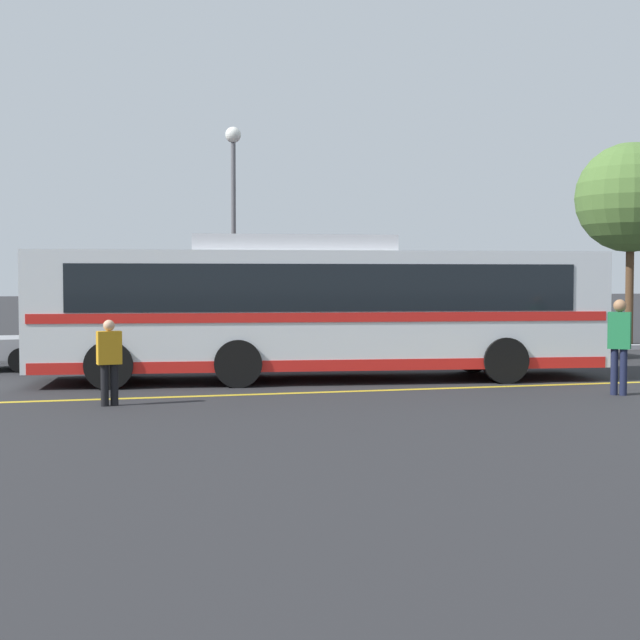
{
  "coord_description": "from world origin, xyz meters",
  "views": [
    {
      "loc": [
        -6.2,
        -19.65,
        2.24
      ],
      "look_at": [
        -1.34,
        -0.33,
        1.34
      ],
      "focal_mm": 50.0,
      "sensor_mm": 36.0,
      "label": 1
    }
  ],
  "objects_px": {
    "parked_car_1": "(80,341)",
    "parked_car_2": "(315,335)",
    "transit_bus": "(319,307)",
    "pedestrian_0": "(619,340)",
    "street_lamp": "(233,198)",
    "pedestrian_1": "(109,358)",
    "tree_0": "(631,198)",
    "parked_car_3": "(551,332)"
  },
  "relations": [
    {
      "from": "transit_bus",
      "to": "tree_0",
      "type": "relative_size",
      "value": 1.85
    },
    {
      "from": "pedestrian_1",
      "to": "tree_0",
      "type": "relative_size",
      "value": 0.22
    },
    {
      "from": "transit_bus",
      "to": "parked_car_1",
      "type": "bearing_deg",
      "value": -121.5
    },
    {
      "from": "street_lamp",
      "to": "tree_0",
      "type": "xyz_separation_m",
      "value": [
        14.23,
        1.63,
        0.47
      ]
    },
    {
      "from": "parked_car_2",
      "to": "pedestrian_1",
      "type": "bearing_deg",
      "value": 146.36
    },
    {
      "from": "transit_bus",
      "to": "pedestrian_1",
      "type": "xyz_separation_m",
      "value": [
        -4.63,
        -3.12,
        -0.78
      ]
    },
    {
      "from": "parked_car_1",
      "to": "parked_car_3",
      "type": "relative_size",
      "value": 1.14
    },
    {
      "from": "street_lamp",
      "to": "tree_0",
      "type": "relative_size",
      "value": 0.95
    },
    {
      "from": "tree_0",
      "to": "street_lamp",
      "type": "bearing_deg",
      "value": -173.46
    },
    {
      "from": "parked_car_2",
      "to": "pedestrian_0",
      "type": "distance_m",
      "value": 9.2
    },
    {
      "from": "parked_car_3",
      "to": "pedestrian_0",
      "type": "bearing_deg",
      "value": 157.42
    },
    {
      "from": "parked_car_3",
      "to": "transit_bus",
      "type": "bearing_deg",
      "value": 112.86
    },
    {
      "from": "pedestrian_0",
      "to": "street_lamp",
      "type": "distance_m",
      "value": 12.73
    },
    {
      "from": "pedestrian_0",
      "to": "street_lamp",
      "type": "height_order",
      "value": "street_lamp"
    },
    {
      "from": "parked_car_1",
      "to": "parked_car_2",
      "type": "bearing_deg",
      "value": 89.32
    },
    {
      "from": "parked_car_1",
      "to": "street_lamp",
      "type": "height_order",
      "value": "street_lamp"
    },
    {
      "from": "parked_car_1",
      "to": "tree_0",
      "type": "bearing_deg",
      "value": 101.38
    },
    {
      "from": "transit_bus",
      "to": "parked_car_1",
      "type": "height_order",
      "value": "transit_bus"
    },
    {
      "from": "pedestrian_0",
      "to": "pedestrian_1",
      "type": "bearing_deg",
      "value": 34.16
    },
    {
      "from": "parked_car_3",
      "to": "pedestrian_1",
      "type": "bearing_deg",
      "value": 116.12
    },
    {
      "from": "parked_car_2",
      "to": "parked_car_3",
      "type": "bearing_deg",
      "value": -90.44
    },
    {
      "from": "parked_car_1",
      "to": "parked_car_3",
      "type": "distance_m",
      "value": 13.08
    },
    {
      "from": "parked_car_2",
      "to": "parked_car_3",
      "type": "relative_size",
      "value": 1.22
    },
    {
      "from": "transit_bus",
      "to": "pedestrian_1",
      "type": "bearing_deg",
      "value": -49.26
    },
    {
      "from": "parked_car_1",
      "to": "pedestrian_1",
      "type": "height_order",
      "value": "pedestrian_1"
    },
    {
      "from": "pedestrian_1",
      "to": "transit_bus",
      "type": "bearing_deg",
      "value": 24.07
    },
    {
      "from": "pedestrian_0",
      "to": "street_lamp",
      "type": "xyz_separation_m",
      "value": [
        -5.92,
        10.69,
        3.56
      ]
    },
    {
      "from": "parked_car_3",
      "to": "tree_0",
      "type": "bearing_deg",
      "value": -53.14
    },
    {
      "from": "parked_car_3",
      "to": "parked_car_2",
      "type": "bearing_deg",
      "value": 83.28
    },
    {
      "from": "transit_bus",
      "to": "parked_car_1",
      "type": "xyz_separation_m",
      "value": [
        -5.27,
        4.16,
        -0.95
      ]
    },
    {
      "from": "parked_car_2",
      "to": "parked_car_3",
      "type": "xyz_separation_m",
      "value": [
        6.87,
        -0.47,
        0.02
      ]
    },
    {
      "from": "tree_0",
      "to": "pedestrian_1",
      "type": "bearing_deg",
      "value": -147.51
    },
    {
      "from": "parked_car_3",
      "to": "pedestrian_0",
      "type": "distance_m",
      "value": 8.26
    },
    {
      "from": "parked_car_1",
      "to": "pedestrian_0",
      "type": "bearing_deg",
      "value": 50.27
    },
    {
      "from": "transit_bus",
      "to": "pedestrian_1",
      "type": "relative_size",
      "value": 8.49
    },
    {
      "from": "transit_bus",
      "to": "parked_car_3",
      "type": "xyz_separation_m",
      "value": [
        7.8,
        3.74,
        -0.89
      ]
    },
    {
      "from": "street_lamp",
      "to": "pedestrian_0",
      "type": "bearing_deg",
      "value": -61.02
    },
    {
      "from": "street_lamp",
      "to": "tree_0",
      "type": "height_order",
      "value": "tree_0"
    },
    {
      "from": "parked_car_1",
      "to": "parked_car_3",
      "type": "xyz_separation_m",
      "value": [
        13.07,
        -0.42,
        0.06
      ]
    },
    {
      "from": "parked_car_1",
      "to": "parked_car_2",
      "type": "xyz_separation_m",
      "value": [
        6.19,
        0.06,
        0.04
      ]
    },
    {
      "from": "transit_bus",
      "to": "pedestrian_0",
      "type": "xyz_separation_m",
      "value": [
        5.0,
        -4.02,
        -0.57
      ]
    },
    {
      "from": "parked_car_2",
      "to": "street_lamp",
      "type": "height_order",
      "value": "street_lamp"
    }
  ]
}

